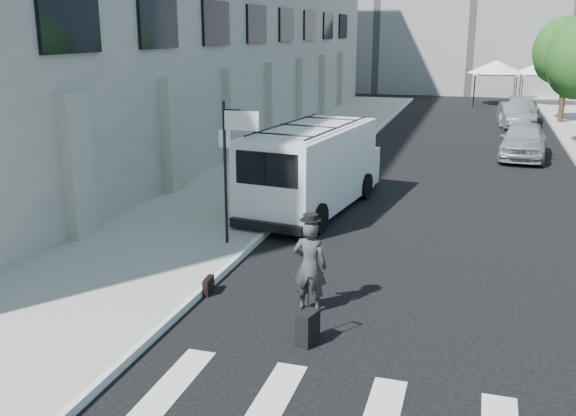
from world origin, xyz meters
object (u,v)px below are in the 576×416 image
Objects in this scene: parked_car_a at (523,140)px; suitcase at (308,328)px; businessman at (310,266)px; parked_car_c at (520,112)px; parked_car_b at (514,115)px; cargo_van at (313,168)px; briefcase at (208,286)px.

suitcase is at bearing -98.31° from parked_car_a.
businessman is 28.65m from parked_car_c.
businessman is at bearing -106.34° from parked_car_b.
parked_car_c reaches higher than suitcase.
briefcase is at bearing -85.89° from cargo_van.
businessman reaches higher than briefcase.
parked_car_a reaches higher than parked_car_b.
businessman reaches higher than parked_car_c.
briefcase is 0.09× the size of parked_car_c.
parked_car_b is 0.83× the size of parked_car_c.
parked_car_b is at bearing -98.67° from businessman.
parked_car_a is 0.91× the size of parked_car_c.
briefcase is at bearing -3.04° from businessman.
cargo_van is at bearing 119.90° from suitcase.
parked_car_a is at bearing -96.36° from parked_car_b.
parked_car_c is (6.82, 21.11, -0.56)m from cargo_van.
parked_car_b is at bearing -97.36° from parked_car_c.
businessman is at bearing -94.66° from parked_car_c.
businessman is 0.44× the size of parked_car_b.
parked_car_a is 9.32m from parked_car_b.
parked_car_b is (0.00, 9.32, -0.09)m from parked_car_a.
parked_car_b is at bearing 69.83° from briefcase.
briefcase is 0.11× the size of parked_car_b.
briefcase is at bearing 164.48° from suitcase.
parked_car_c is at bearing 79.77° from cargo_van.
parked_car_b is (6.90, 26.51, 0.51)m from briefcase.
parked_car_a reaches higher than suitcase.
suitcase is at bearing 104.79° from businessman.
parked_car_c is (4.71, 29.58, 0.41)m from suitcase.
suitcase is at bearing -37.02° from briefcase.
cargo_van reaches higher than parked_car_b.
parked_car_c is (0.35, 1.52, 0.04)m from parked_car_b.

